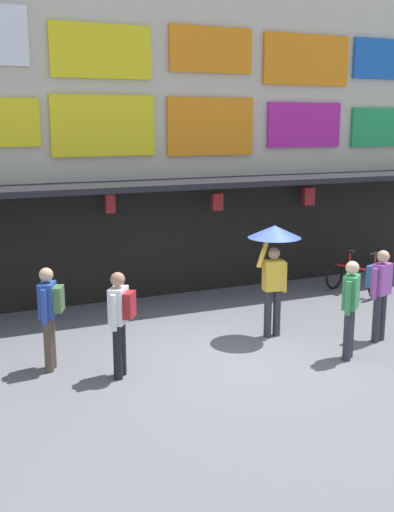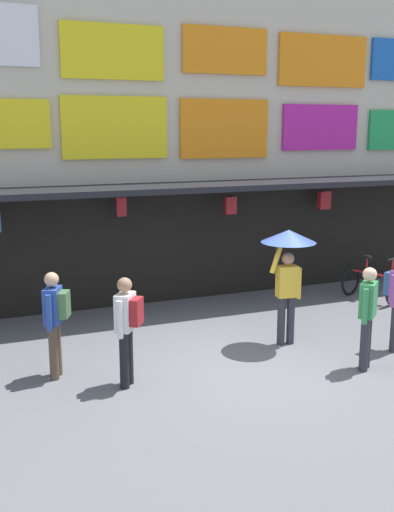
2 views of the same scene
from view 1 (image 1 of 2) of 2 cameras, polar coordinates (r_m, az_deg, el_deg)
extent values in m
plane|color=slate|center=(10.65, 4.07, -9.09)|extent=(80.00, 80.00, 0.00)
cube|color=beige|center=(14.15, -4.47, 12.79)|extent=(18.00, 1.20, 8.00)
cube|color=black|center=(12.99, -2.49, 6.67)|extent=(15.30, 1.40, 0.12)
cube|color=yellow|center=(13.24, -8.92, 18.32)|extent=(2.10, 0.08, 1.08)
cube|color=orange|center=(14.08, 1.34, 18.64)|extent=(1.96, 0.08, 0.97)
cube|color=orange|center=(15.25, 10.17, 17.53)|extent=(2.30, 0.08, 1.15)
cube|color=blue|center=(16.73, 17.57, 17.04)|extent=(2.23, 0.08, 0.96)
cube|color=yellow|center=(13.17, -8.70, 11.90)|extent=(2.20, 0.08, 1.26)
cube|color=orange|center=(14.00, 1.30, 11.95)|extent=(2.08, 0.08, 1.27)
cube|color=#B71E93|center=(15.19, 9.96, 11.92)|extent=(2.00, 0.08, 1.04)
cube|color=green|center=(16.66, 17.19, 11.38)|extent=(2.14, 0.08, 0.95)
cylinder|color=black|center=(12.91, -8.14, 5.98)|extent=(0.02, 0.02, 0.12)
cube|color=maroon|center=(12.94, -8.10, 4.85)|extent=(0.20, 0.12, 0.39)
cylinder|color=black|center=(13.62, 1.87, 6.27)|extent=(0.02, 0.02, 0.20)
cube|color=maroon|center=(13.65, 1.86, 5.07)|extent=(0.25, 0.15, 0.38)
cylinder|color=black|center=(14.94, 10.35, 6.64)|extent=(0.02, 0.02, 0.18)
cube|color=maroon|center=(14.97, 10.31, 5.50)|extent=(0.28, 0.17, 0.42)
cube|color=black|center=(13.82, -3.45, 1.34)|extent=(15.30, 0.04, 2.50)
torus|color=black|center=(14.31, 16.39, -2.42)|extent=(0.69, 0.32, 0.72)
torus|color=black|center=(14.85, 12.69, -1.68)|extent=(0.69, 0.32, 0.72)
cylinder|color=#B21E1E|center=(14.51, 14.56, -1.09)|extent=(0.41, 0.94, 0.05)
cylinder|color=#B21E1E|center=(14.56, 14.04, -0.33)|extent=(0.04, 0.04, 0.35)
cube|color=black|center=(14.52, 14.08, 0.40)|extent=(0.17, 0.22, 0.06)
cylinder|color=#B21E1E|center=(14.25, 16.21, -0.73)|extent=(0.04, 0.04, 0.50)
cylinder|color=black|center=(14.20, 16.27, 0.26)|extent=(0.42, 0.19, 0.04)
cylinder|color=brown|center=(10.04, -13.66, -8.09)|extent=(0.14, 0.14, 0.88)
cylinder|color=brown|center=(10.20, -13.41, -7.74)|extent=(0.14, 0.14, 0.88)
cube|color=#28479E|center=(9.90, -13.75, -4.00)|extent=(0.35, 0.42, 0.56)
sphere|color=tan|center=(9.79, -13.87, -1.70)|extent=(0.22, 0.22, 0.22)
cylinder|color=#28479E|center=(9.71, -14.05, -4.65)|extent=(0.09, 0.09, 0.56)
cylinder|color=#28479E|center=(10.12, -13.42, -3.92)|extent=(0.09, 0.09, 0.56)
cube|color=#477042|center=(9.86, -12.85, -3.91)|extent=(0.26, 0.32, 0.40)
cylinder|color=#2D2D38|center=(11.64, 16.82, -5.41)|extent=(0.14, 0.14, 0.88)
cylinder|color=#2D2D38|center=(11.49, 16.36, -5.61)|extent=(0.14, 0.14, 0.88)
cube|color=#9E4CA8|center=(11.37, 16.81, -2.06)|extent=(0.41, 0.33, 0.56)
sphere|color=tan|center=(11.28, 16.94, -0.04)|extent=(0.22, 0.22, 0.22)
cylinder|color=#9E4CA8|center=(11.57, 17.36, -2.10)|extent=(0.09, 0.09, 0.56)
cylinder|color=#9E4CA8|center=(11.20, 16.22, -2.50)|extent=(0.09, 0.09, 0.56)
cube|color=#2D5693|center=(11.45, 16.13, -1.82)|extent=(0.32, 0.24, 0.40)
cylinder|color=#2D2D38|center=(10.67, 14.04, -6.87)|extent=(0.14, 0.14, 0.88)
cylinder|color=#2D2D38|center=(10.50, 13.84, -7.17)|extent=(0.14, 0.14, 0.88)
cube|color=#388E51|center=(10.38, 14.14, -3.27)|extent=(0.42, 0.40, 0.56)
sphere|color=beige|center=(10.28, 14.26, -1.06)|extent=(0.22, 0.22, 0.22)
cylinder|color=#388E51|center=(10.60, 14.36, -3.23)|extent=(0.09, 0.09, 0.56)
cylinder|color=#388E51|center=(10.18, 13.89, -3.85)|extent=(0.09, 0.09, 0.56)
cylinder|color=#2D2D38|center=(11.45, 7.44, -5.26)|extent=(0.14, 0.14, 0.88)
cylinder|color=#2D2D38|center=(11.39, 6.60, -5.35)|extent=(0.14, 0.14, 0.88)
cube|color=gold|center=(11.22, 7.12, -1.80)|extent=(0.39, 0.26, 0.56)
sphere|color=#A87A5B|center=(11.13, 7.17, 0.25)|extent=(0.22, 0.22, 0.22)
cylinder|color=gold|center=(11.32, 8.14, -1.97)|extent=(0.09, 0.09, 0.56)
cylinder|color=gold|center=(11.05, 6.12, 0.13)|extent=(0.23, 0.09, 0.48)
cylinder|color=#4C3823|center=(11.03, 6.14, 0.66)|extent=(0.02, 0.02, 0.55)
cone|color=#334C99|center=(11.05, 7.23, 2.27)|extent=(0.96, 0.96, 0.22)
cylinder|color=black|center=(9.57, -7.39, -8.86)|extent=(0.14, 0.14, 0.88)
cylinder|color=black|center=(9.73, -7.03, -8.49)|extent=(0.14, 0.14, 0.88)
cube|color=white|center=(9.42, -7.33, -4.58)|extent=(0.39, 0.42, 0.56)
sphere|color=#A87A5B|center=(9.31, -7.40, -2.17)|extent=(0.22, 0.22, 0.22)
cylinder|color=white|center=(9.24, -7.78, -5.26)|extent=(0.09, 0.09, 0.56)
cylinder|color=white|center=(9.63, -6.88, -4.50)|extent=(0.09, 0.09, 0.56)
cube|color=maroon|center=(9.36, -6.41, -4.54)|extent=(0.29, 0.32, 0.40)
camera|label=2|loc=(0.60, 11.10, 3.30)|focal=41.89mm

